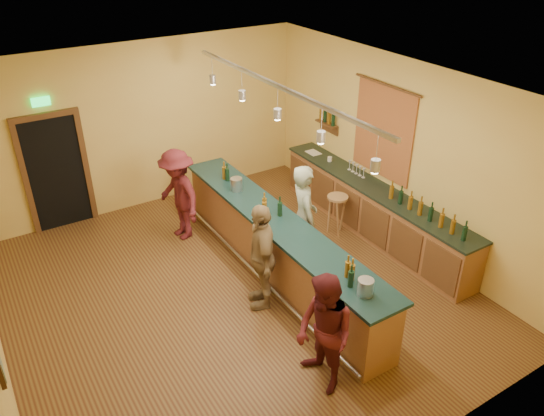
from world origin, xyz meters
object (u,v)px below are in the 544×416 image
customer_a (324,334)px  customer_c (179,195)px  tasting_bar (277,244)px  bartender (304,217)px  customer_b (262,256)px  back_counter (373,210)px  bar_stool (337,203)px

customer_a → customer_c: bearing=-176.9°
tasting_bar → bartender: 0.63m
customer_b → bartender: bearing=137.7°
bartender → customer_b: (-1.10, -0.52, -0.06)m
back_counter → customer_c: bearing=149.5°
back_counter → customer_b: (-2.72, -0.64, 0.36)m
bartender → customer_a: 2.60m
tasting_bar → bar_stool: (1.61, 0.52, 0.02)m
customer_a → customer_c: customer_c is taller
bartender → customer_c: (-1.37, 1.87, -0.06)m
customer_b → customer_c: 2.41m
back_counter → customer_b: customer_b is taller
tasting_bar → customer_a: (-0.73, -2.20, 0.20)m
customer_c → back_counter: bearing=52.1°
customer_a → customer_c: 4.14m
back_counter → tasting_bar: 2.18m
customer_b → bar_stool: (2.16, 0.97, -0.22)m
bartender → customer_a: size_ratio=1.11×
customer_c → customer_b: bearing=-1.1°
customer_a → customer_c: size_ratio=0.96×
bartender → customer_c: bearing=53.1°
customer_b → customer_c: size_ratio=1.00×
bartender → customer_b: 1.22m
back_counter → bartender: (-1.62, -0.12, 0.41)m
customer_b → customer_c: same height
back_counter → bartender: size_ratio=2.53×
customer_a → bar_stool: customer_a is taller
back_counter → customer_c: size_ratio=2.70×
back_counter → customer_a: (-2.90, -2.38, 0.32)m
tasting_bar → bartender: (0.55, 0.06, 0.29)m
bar_stool → customer_c: bearing=149.7°
bartender → customer_b: bartender is taller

